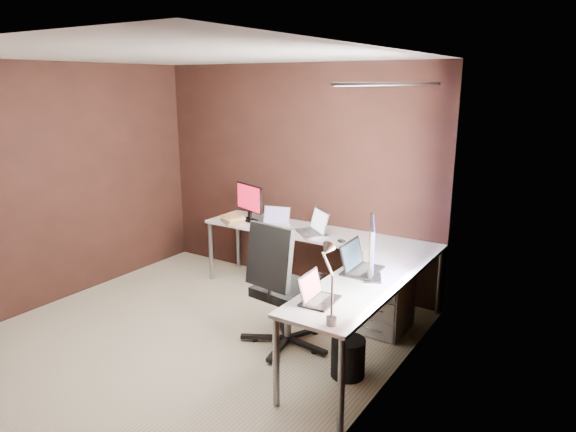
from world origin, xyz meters
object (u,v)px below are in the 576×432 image
(laptop_black_big, at_px, (359,265))
(laptop_white, at_px, (275,222))
(office_chair, at_px, (285,309))
(desk_lamp, at_px, (328,272))
(monitor_left, at_px, (249,200))
(laptop_black_small, at_px, (316,295))
(drawer_pedestal, at_px, (385,299))
(laptop_silver, at_px, (314,228))
(book_stack, at_px, (233,219))
(monitor_right, at_px, (371,247))
(wastebasket, at_px, (348,358))

(laptop_black_big, bearing_deg, laptop_white, 58.63)
(office_chair, bearing_deg, desk_lamp, -33.32)
(monitor_left, relative_size, laptop_white, 1.33)
(monitor_left, xyz_separation_m, laptop_black_small, (1.79, -1.57, -0.19))
(drawer_pedestal, relative_size, laptop_black_big, 1.54)
(office_chair, bearing_deg, laptop_silver, 113.84)
(monitor_left, relative_size, laptop_silver, 1.00)
(monitor_left, relative_size, office_chair, 0.40)
(monitor_left, relative_size, laptop_black_small, 1.43)
(laptop_black_small, bearing_deg, laptop_black_big, -3.24)
(laptop_black_big, height_order, desk_lamp, desk_lamp)
(monitor_left, xyz_separation_m, laptop_white, (0.39, -0.03, -0.19))
(laptop_silver, relative_size, office_chair, 0.40)
(laptop_black_small, relative_size, book_stack, 0.98)
(monitor_right, xyz_separation_m, laptop_black_big, (-0.16, 0.11, -0.22))
(laptop_white, relative_size, office_chair, 0.30)
(monitor_left, bearing_deg, office_chair, -22.37)
(laptop_black_big, relative_size, laptop_black_small, 1.20)
(drawer_pedestal, height_order, laptop_white, laptop_white)
(laptop_black_small, bearing_deg, wastebasket, -26.95)
(drawer_pedestal, height_order, monitor_left, monitor_left)
(drawer_pedestal, distance_m, laptop_black_small, 1.31)
(desk_lamp, relative_size, wastebasket, 1.70)
(laptop_white, relative_size, laptop_black_big, 0.89)
(monitor_right, bearing_deg, laptop_silver, 25.57)
(monitor_right, distance_m, laptop_white, 1.81)
(wastebasket, bearing_deg, laptop_silver, 130.44)
(laptop_white, relative_size, laptop_black_small, 1.07)
(drawer_pedestal, xyz_separation_m, wastebasket, (0.07, -0.92, -0.14))
(laptop_white, bearing_deg, office_chair, -67.86)
(laptop_white, bearing_deg, laptop_black_small, -62.88)
(laptop_black_big, height_order, office_chair, office_chair)
(laptop_black_big, bearing_deg, wastebasket, -164.28)
(drawer_pedestal, bearing_deg, laptop_silver, 163.72)
(monitor_right, distance_m, laptop_black_big, 0.29)
(drawer_pedestal, relative_size, laptop_silver, 1.29)
(monitor_left, bearing_deg, laptop_white, 15.17)
(laptop_white, xyz_separation_m, book_stack, (-0.48, -0.16, -0.01))
(drawer_pedestal, relative_size, wastebasket, 1.90)
(monitor_right, xyz_separation_m, desk_lamp, (0.06, -0.85, 0.06))
(monitor_left, height_order, book_stack, monitor_left)
(drawer_pedestal, xyz_separation_m, office_chair, (-0.64, -0.77, 0.04))
(drawer_pedestal, bearing_deg, monitor_left, 169.44)
(drawer_pedestal, bearing_deg, wastebasket, -85.64)
(laptop_white, distance_m, book_stack, 0.51)
(monitor_left, bearing_deg, wastebasket, -13.25)
(laptop_silver, relative_size, laptop_black_small, 1.43)
(monitor_left, height_order, laptop_white, monitor_left)
(laptop_white, distance_m, desk_lamp, 2.40)
(monitor_left, distance_m, office_chair, 1.76)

